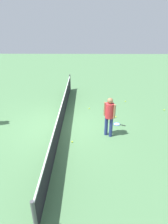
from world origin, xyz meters
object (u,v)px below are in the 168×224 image
(tennis_ball_midcourt, at_px, (89,108))
(tennis_racket_near_player, at_px, (117,124))
(tennis_ball_baseline, at_px, (125,101))
(tennis_ball_stray_left, at_px, (72,142))
(player_near_side, at_px, (109,114))
(tennis_ball_near_player, at_px, (116,117))
(tennis_ball_by_net, at_px, (164,110))

(tennis_ball_midcourt, bearing_deg, tennis_racket_near_player, -142.59)
(tennis_ball_baseline, bearing_deg, tennis_ball_stray_left, 145.66)
(player_near_side, bearing_deg, tennis_ball_stray_left, 110.33)
(tennis_ball_near_player, relative_size, tennis_ball_stray_left, 1.00)
(tennis_ball_baseline, bearing_deg, tennis_ball_by_net, -121.42)
(player_near_side, relative_size, tennis_ball_baseline, 25.76)
(tennis_ball_stray_left, bearing_deg, tennis_ball_baseline, -34.34)
(tennis_racket_near_player, distance_m, tennis_ball_near_player, 0.71)
(tennis_ball_midcourt, bearing_deg, tennis_ball_near_player, -126.44)
(tennis_racket_near_player, bearing_deg, tennis_ball_near_player, -2.46)
(tennis_racket_near_player, height_order, tennis_ball_stray_left, tennis_ball_stray_left)
(tennis_ball_by_net, bearing_deg, tennis_ball_stray_left, 122.68)
(tennis_ball_near_player, height_order, tennis_ball_stray_left, same)
(player_near_side, bearing_deg, tennis_ball_by_net, -52.60)
(tennis_ball_midcourt, relative_size, tennis_ball_baseline, 1.00)
(tennis_racket_near_player, relative_size, tennis_ball_baseline, 9.14)
(tennis_racket_near_player, height_order, tennis_ball_midcourt, tennis_ball_midcourt)
(tennis_ball_midcourt, bearing_deg, tennis_ball_stray_left, 167.23)
(tennis_ball_midcourt, xyz_separation_m, tennis_ball_baseline, (1.03, -2.16, 0.00))
(tennis_ball_by_net, bearing_deg, tennis_ball_near_player, 107.37)
(player_near_side, relative_size, tennis_ball_near_player, 25.76)
(tennis_ball_near_player, xyz_separation_m, tennis_ball_baseline, (2.00, -0.83, 0.00))
(tennis_ball_by_net, relative_size, tennis_ball_baseline, 1.00)
(tennis_ball_near_player, height_order, tennis_ball_baseline, same)
(tennis_ball_by_net, xyz_separation_m, tennis_ball_baseline, (1.15, 1.89, 0.00))
(tennis_racket_near_player, bearing_deg, player_near_side, 150.83)
(tennis_racket_near_player, xyz_separation_m, tennis_ball_baseline, (2.72, -0.86, 0.02))
(tennis_ball_near_player, xyz_separation_m, tennis_ball_midcourt, (0.98, 1.32, 0.00))
(tennis_ball_by_net, distance_m, tennis_ball_stray_left, 5.66)
(player_near_side, xyz_separation_m, tennis_ball_stray_left, (-0.55, 1.49, -0.98))
(player_near_side, height_order, tennis_ball_near_player, player_near_side)
(player_near_side, xyz_separation_m, tennis_ball_near_player, (1.65, -0.56, -0.98))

